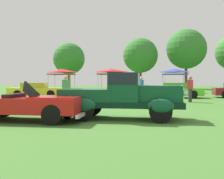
# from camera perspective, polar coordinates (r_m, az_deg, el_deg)

# --- Properties ---
(ground_plane) EXTENTS (120.00, 120.00, 0.00)m
(ground_plane) POSITION_cam_1_polar(r_m,az_deg,el_deg) (9.75, 2.93, -6.39)
(ground_plane) COLOR #42752D
(feature_pickup_truck) EXTENTS (4.58, 1.98, 1.70)m
(feature_pickup_truck) POSITION_cam_1_polar(r_m,az_deg,el_deg) (9.60, 2.26, -1.32)
(feature_pickup_truck) COLOR black
(feature_pickup_truck) RESTS_ON ground_plane
(neighbor_convertible) EXTENTS (4.28, 1.91, 1.40)m
(neighbor_convertible) POSITION_cam_1_polar(r_m,az_deg,el_deg) (9.68, -17.77, -3.10)
(neighbor_convertible) COLOR red
(neighbor_convertible) RESTS_ON ground_plane
(show_car_yellow) EXTENTS (4.55, 2.28, 1.22)m
(show_car_yellow) POSITION_cam_1_polar(r_m,az_deg,el_deg) (22.39, -16.22, -0.16)
(show_car_yellow) COLOR yellow
(show_car_yellow) RESTS_ON ground_plane
(show_car_lime) EXTENTS (4.21, 1.89, 1.22)m
(show_car_lime) POSITION_cam_1_polar(r_m,az_deg,el_deg) (21.84, 13.71, -0.20)
(show_car_lime) COLOR #60C62D
(show_car_lime) RESTS_ON ground_plane
(spectator_near_truck) EXTENTS (0.41, 0.47, 1.69)m
(spectator_near_truck) POSITION_cam_1_polar(r_m,az_deg,el_deg) (19.93, 4.74, 0.55)
(spectator_near_truck) COLOR #9E998E
(spectator_near_truck) RESTS_ON ground_plane
(spectator_between_cars) EXTENTS (0.35, 0.45, 1.69)m
(spectator_between_cars) POSITION_cam_1_polar(r_m,az_deg,el_deg) (18.34, 6.37, 0.42)
(spectator_between_cars) COLOR #283351
(spectator_between_cars) RESTS_ON ground_plane
(spectator_by_row) EXTENTS (0.41, 0.47, 1.69)m
(spectator_by_row) POSITION_cam_1_polar(r_m,az_deg,el_deg) (17.71, 16.68, 0.29)
(spectator_by_row) COLOR #383838
(spectator_by_row) RESTS_ON ground_plane
(spectator_far_side) EXTENTS (0.45, 0.33, 1.69)m
(spectator_far_side) POSITION_cam_1_polar(r_m,az_deg,el_deg) (14.99, -10.06, 0.04)
(spectator_far_side) COLOR #283351
(spectator_far_side) RESTS_ON ground_plane
(canopy_tent_left_field) EXTENTS (2.65, 2.65, 2.71)m
(canopy_tent_left_field) POSITION_cam_1_polar(r_m,az_deg,el_deg) (30.25, -10.88, 3.88)
(canopy_tent_left_field) COLOR #B7B7BC
(canopy_tent_left_field) RESTS_ON ground_plane
(canopy_tent_center_field) EXTENTS (2.88, 2.88, 2.71)m
(canopy_tent_center_field) POSITION_cam_1_polar(r_m,az_deg,el_deg) (28.89, -0.14, 4.01)
(canopy_tent_center_field) COLOR #B7B7BC
(canopy_tent_center_field) RESTS_ON ground_plane
(canopy_tent_right_field) EXTENTS (2.65, 2.65, 2.71)m
(canopy_tent_right_field) POSITION_cam_1_polar(r_m,az_deg,el_deg) (30.30, 13.47, 3.86)
(canopy_tent_right_field) COLOR #B7B7BC
(canopy_tent_right_field) RESTS_ON ground_plane
(treeline_far_left) EXTENTS (5.29, 5.29, 7.70)m
(treeline_far_left) POSITION_cam_1_polar(r_m,az_deg,el_deg) (44.71, -9.35, 6.65)
(treeline_far_left) COLOR brown
(treeline_far_left) RESTS_ON ground_plane
(treeline_mid_left) EXTENTS (5.68, 5.68, 8.31)m
(treeline_mid_left) POSITION_cam_1_polar(r_m,az_deg,el_deg) (43.32, 6.21, 7.37)
(treeline_mid_left) COLOR brown
(treeline_mid_left) RESTS_ON ground_plane
(treeline_center) EXTENTS (6.44, 6.44, 9.72)m
(treeline_center) POSITION_cam_1_polar(r_m,az_deg,el_deg) (44.56, 15.88, 8.48)
(treeline_center) COLOR brown
(treeline_center) RESTS_ON ground_plane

